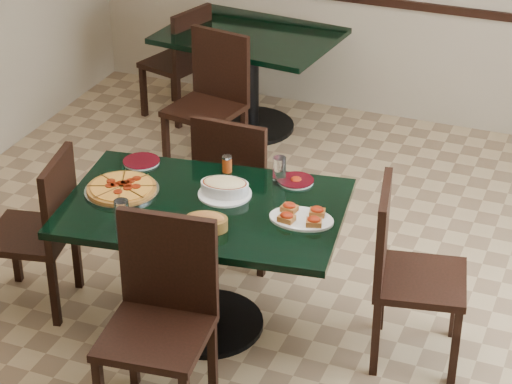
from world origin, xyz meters
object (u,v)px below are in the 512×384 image
at_px(bread_basket, 207,222).
at_px(back_table, 250,63).
at_px(chair_right, 403,265).
at_px(main_table, 205,235).
at_px(chair_far, 237,181).
at_px(back_chair_near, 212,94).
at_px(chair_near, 161,309).
at_px(lasagna_casserole, 225,187).
at_px(pepperoni_pizza, 122,188).
at_px(back_chair_left, 182,57).
at_px(chair_left, 43,225).
at_px(bruschetta_platter, 301,216).

bearing_deg(bread_basket, back_table, 95.32).
bearing_deg(chair_right, main_table, 87.55).
height_order(chair_far, back_chair_near, back_chair_near).
relative_size(back_table, chair_right, 1.36).
bearing_deg(back_chair_near, chair_near, -61.09).
bearing_deg(main_table, lasagna_casserole, 58.35).
xyz_separation_m(back_table, chair_near, (0.79, -3.03, 0.04)).
xyz_separation_m(chair_near, pepperoni_pizza, (-0.52, 0.62, 0.20)).
xyz_separation_m(pepperoni_pizza, lasagna_casserole, (0.51, 0.16, 0.03)).
height_order(chair_near, chair_right, chair_near).
height_order(back_chair_near, back_chair_left, back_chair_near).
distance_m(back_table, chair_left, 2.51).
xyz_separation_m(back_chair_near, back_chair_left, (-0.53, 0.66, -0.05)).
relative_size(chair_right, bruschetta_platter, 2.86).
height_order(main_table, back_chair_near, back_chair_near).
relative_size(chair_left, back_chair_left, 1.04).
bearing_deg(main_table, chair_near, -91.31).
bearing_deg(back_chair_near, back_table, 99.28).
relative_size(chair_right, chair_left, 1.05).
bearing_deg(chair_left, back_chair_near, 163.30).
relative_size(back_chair_left, bread_basket, 3.75).
height_order(pepperoni_pizza, bread_basket, bread_basket).
relative_size(main_table, back_chair_left, 1.72).
distance_m(chair_right, pepperoni_pizza, 1.48).
relative_size(chair_far, bruschetta_platter, 2.83).
xyz_separation_m(main_table, pepperoni_pizza, (-0.45, -0.03, 0.20)).
relative_size(chair_near, pepperoni_pizza, 2.59).
xyz_separation_m(main_table, chair_far, (-0.10, 0.66, -0.04)).
height_order(chair_left, bruschetta_platter, chair_left).
distance_m(main_table, chair_right, 1.01).
bearing_deg(back_table, chair_right, -46.27).
relative_size(pepperoni_pizza, bruschetta_platter, 1.15).
relative_size(chair_right, bread_basket, 4.10).
distance_m(back_chair_left, lasagna_casserole, 2.62).
xyz_separation_m(back_table, bread_basket, (0.82, -2.58, 0.27)).
bearing_deg(bruschetta_platter, chair_right, 10.12).
bearing_deg(lasagna_casserole, pepperoni_pizza, -172.16).
distance_m(chair_right, back_chair_left, 3.17).
bearing_deg(chair_near, lasagna_casserole, 84.64).
bearing_deg(chair_right, bread_basket, 100.76).
bearing_deg(main_table, back_table, 98.90).
bearing_deg(back_table, chair_left, -87.91).
height_order(chair_far, bruschetta_platter, chair_far).
distance_m(main_table, bruschetta_platter, 0.55).
bearing_deg(chair_left, chair_right, 86.89).
xyz_separation_m(chair_far, bread_basket, (0.20, -0.87, 0.26)).
xyz_separation_m(main_table, back_chair_left, (-1.26, 2.38, -0.08)).
xyz_separation_m(back_table, back_chair_left, (-0.55, 0.00, -0.04)).
height_order(back_chair_left, bruschetta_platter, back_chair_left).
height_order(chair_near, bruschetta_platter, chair_near).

